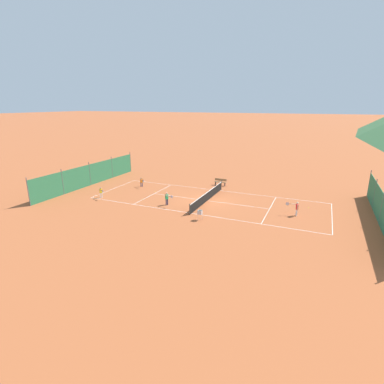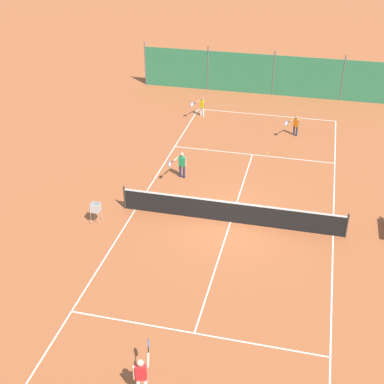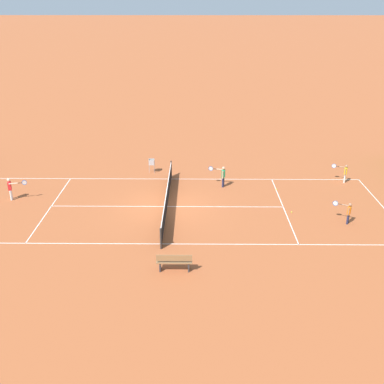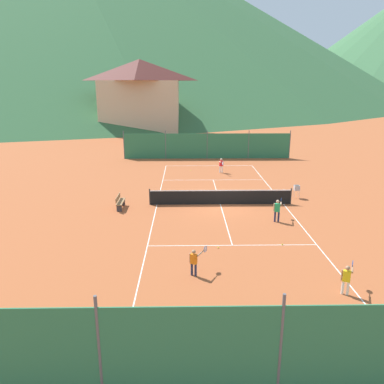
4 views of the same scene
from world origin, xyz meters
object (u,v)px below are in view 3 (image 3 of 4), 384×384
Objects in this scene: tennis_ball_by_net_left at (292,212)px; player_near_service at (11,187)px; player_far_service at (223,175)px; player_near_baseline at (345,172)px; courtside_bench at (174,262)px; tennis_ball_far_corner at (276,189)px; ball_hopper at (152,163)px; player_far_baseline at (348,211)px; tennis_net at (167,198)px.

player_near_service is at bearing 84.25° from tennis_ball_by_net_left.
player_near_baseline is at bearing -84.33° from player_far_service.
player_far_service is at bearing 95.67° from player_near_baseline.
player_far_service is 9.58m from courtside_bench.
tennis_ball_far_corner is 8.26m from ball_hopper.
courtside_bench reaches higher than tennis_ball_far_corner.
player_far_baseline reaches higher than courtside_bench.
ball_hopper is (2.39, 4.51, -0.10)m from player_far_service.
player_near_baseline is 6.01m from tennis_ball_by_net_left.
tennis_ball_by_net_left is at bearing -46.91° from courtside_bench.
player_near_service is 15.69m from tennis_ball_by_net_left.
player_far_baseline is 12.80m from ball_hopper.
tennis_ball_far_corner is (1.56, -15.29, -0.72)m from player_near_service.
ball_hopper is (4.43, -7.57, -0.10)m from player_near_service.
tennis_net is 7.10× the size of player_near_service.
courtside_bench is at bearing 117.38° from player_far_baseline.
tennis_ball_by_net_left is at bearing -95.75° from player_near_service.
ball_hopper is (2.88, 7.72, 0.62)m from tennis_ball_far_corner.
tennis_ball_by_net_left is 8.26m from courtside_bench.
courtside_bench is at bearing 133.09° from tennis_ball_by_net_left.
player_near_service is at bearing 98.09° from player_near_baseline.
player_near_baseline is 0.77× the size of courtside_bench.
player_far_baseline is at bearing -128.28° from player_far_service.
player_near_service is (2.76, 18.16, 0.09)m from player_far_baseline.
tennis_ball_far_corner is at bearing -98.60° from player_far_service.
tennis_net is at bearing 132.18° from player_far_service.
tennis_ball_far_corner is at bearing 105.81° from player_near_baseline.
player_near_service reaches higher than player_far_baseline.
tennis_ball_far_corner is (-1.24, 4.38, -0.65)m from player_near_baseline.
tennis_net is 10.31× the size of ball_hopper.
tennis_net is 9.48m from player_far_baseline.
player_near_baseline is at bearing -81.91° from player_near_service.
player_far_baseline is (-5.55, 1.51, -0.01)m from player_near_baseline.
player_far_service reaches higher than player_near_baseline.
tennis_ball_far_corner is 0.07× the size of ball_hopper.
courtside_bench is at bearing -126.96° from player_near_service.
tennis_net is 6.77m from tennis_ball_by_net_left.
tennis_net is 6.12× the size of courtside_bench.
courtside_bench is at bearing 164.84° from player_far_service.
tennis_ball_by_net_left is at bearing -126.80° from ball_hopper.
tennis_net is 11.40m from player_near_baseline.
tennis_ball_far_corner is 3.14m from tennis_ball_by_net_left.
player_near_service reaches higher than player_near_baseline.
ball_hopper is (1.64, 12.10, -0.02)m from player_near_baseline.
courtside_bench reaches higher than tennis_ball_by_net_left.
player_far_service reaches higher than tennis_ball_by_net_left.
player_far_service is at bearing 44.25° from tennis_ball_by_net_left.
player_far_baseline is 5.22m from tennis_ball_far_corner.
player_near_baseline is 17.60× the size of tennis_ball_by_net_left.
player_near_baseline is (3.66, -10.79, 0.18)m from tennis_net.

